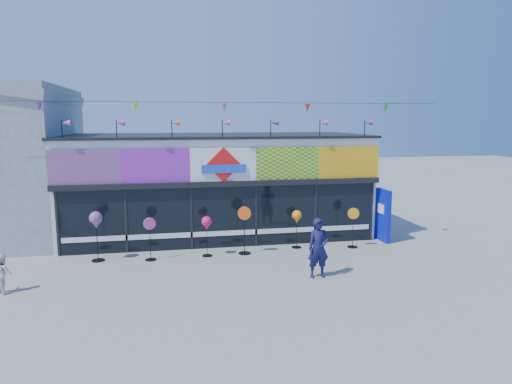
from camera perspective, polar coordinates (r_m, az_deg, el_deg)
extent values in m
plane|color=gray|center=(13.94, -2.31, -10.74)|extent=(80.00, 80.00, 0.00)
cube|color=white|center=(19.26, -4.93, 0.93)|extent=(12.00, 5.00, 4.00)
cube|color=black|center=(16.91, -4.03, -3.14)|extent=(11.60, 0.12, 2.30)
cube|color=black|center=(16.65, -4.06, 1.04)|extent=(12.00, 0.30, 0.20)
cube|color=white|center=(17.02, -3.99, -5.13)|extent=(11.40, 0.10, 0.18)
cube|color=black|center=(19.08, -5.02, 7.03)|extent=(12.20, 5.20, 0.10)
cube|color=black|center=(17.25, -23.58, -3.64)|extent=(0.08, 0.14, 2.30)
cube|color=black|center=(16.87, -15.94, -3.50)|extent=(0.08, 0.14, 2.30)
cube|color=black|center=(16.81, -8.10, -3.28)|extent=(0.08, 0.14, 2.30)
cube|color=black|center=(17.07, -0.02, -3.00)|extent=(0.08, 0.14, 2.30)
cube|color=black|center=(17.63, 7.36, -2.68)|extent=(0.08, 0.14, 2.30)
cube|color=black|center=(18.46, 14.17, -2.35)|extent=(0.08, 0.14, 2.30)
cube|color=red|center=(16.74, -20.67, 2.93)|extent=(2.40, 0.08, 1.20)
cube|color=purple|center=(16.49, -12.42, 3.22)|extent=(2.40, 0.08, 1.20)
cube|color=white|center=(16.58, -4.10, 3.44)|extent=(2.40, 0.08, 1.20)
cube|color=yellow|center=(17.02, 3.97, 3.59)|extent=(2.40, 0.08, 1.20)
cube|color=#FBAA15|center=(17.78, 11.50, 3.66)|extent=(2.40, 0.08, 1.20)
cube|color=red|center=(16.53, -4.07, 3.42)|extent=(1.27, 0.06, 1.27)
cube|color=blue|center=(16.52, -4.06, 2.90)|extent=(1.60, 0.05, 0.30)
cube|color=#DD498E|center=(17.02, -17.96, -3.91)|extent=(0.78, 0.03, 0.78)
cube|color=blue|center=(16.87, -14.02, -3.32)|extent=(0.92, 0.03, 0.92)
cube|color=purple|center=(16.79, -10.04, -2.46)|extent=(0.78, 0.03, 0.78)
cube|color=#209D18|center=(16.91, -6.02, -3.39)|extent=(0.92, 0.03, 0.92)
cube|color=yellow|center=(17.00, -2.08, -2.64)|extent=(0.78, 0.03, 0.78)
cube|color=gold|center=(17.16, 1.80, -1.79)|extent=(0.92, 0.03, 0.92)
cube|color=green|center=(17.56, 5.55, -3.39)|extent=(0.78, 0.03, 0.78)
cube|color=#19A45A|center=(17.84, 9.20, -2.00)|extent=(0.92, 0.03, 0.92)
cylinder|color=black|center=(17.02, -23.11, 7.11)|extent=(0.03, 0.03, 0.70)
cone|color=#F6529B|center=(16.99, -22.70, 7.97)|extent=(0.30, 0.22, 0.22)
cylinder|color=black|center=(16.73, -17.04, 7.41)|extent=(0.03, 0.03, 0.70)
cone|color=#B727AC|center=(16.71, -16.59, 8.29)|extent=(0.30, 0.22, 0.22)
cylinder|color=black|center=(16.63, -10.46, 7.65)|extent=(0.03, 0.03, 0.70)
cone|color=#DF5915|center=(16.63, -10.00, 8.52)|extent=(0.30, 0.22, 0.22)
cylinder|color=black|center=(16.74, -4.23, 7.78)|extent=(0.03, 0.03, 0.70)
cone|color=#DC49A0|center=(16.75, -3.76, 8.64)|extent=(0.30, 0.22, 0.22)
cylinder|color=black|center=(17.03, 1.85, 7.83)|extent=(0.03, 0.03, 0.70)
cone|color=#6023A7|center=(17.06, 2.32, 8.66)|extent=(0.30, 0.22, 0.22)
cylinder|color=black|center=(17.54, 7.98, 7.78)|extent=(0.03, 0.03, 0.70)
cone|color=#D6478D|center=(17.58, 8.44, 8.59)|extent=(0.30, 0.22, 0.22)
cylinder|color=black|center=(18.19, 13.41, 7.67)|extent=(0.03, 0.03, 0.70)
cone|color=purple|center=(18.24, 13.85, 8.44)|extent=(0.30, 0.22, 0.22)
cylinder|color=black|center=(16.10, -4.01, 11.12)|extent=(16.00, 0.01, 0.01)
cone|color=purple|center=(16.51, -25.48, 9.59)|extent=(0.20, 0.20, 0.28)
cone|color=#E7F214|center=(16.02, -14.90, 10.20)|extent=(0.20, 0.20, 0.28)
cone|color=#F3516C|center=(16.09, -4.00, 10.47)|extent=(0.20, 0.20, 0.28)
cone|color=red|center=(16.71, 6.44, 10.39)|extent=(0.20, 0.20, 0.28)
cone|color=green|center=(17.81, 15.86, 10.02)|extent=(0.20, 0.20, 0.28)
cube|color=#0B18AF|center=(18.49, 15.57, -2.80)|extent=(0.18, 1.03, 2.05)
cube|color=white|center=(18.40, 15.37, -2.03)|extent=(0.05, 0.46, 0.36)
cylinder|color=black|center=(16.44, -19.12, -8.07)|extent=(0.43, 0.43, 0.03)
cylinder|color=black|center=(16.25, -19.25, -5.66)|extent=(0.03, 0.03, 1.40)
sphere|color=purple|center=(16.08, -19.39, -3.07)|extent=(0.43, 0.43, 0.43)
cone|color=purple|center=(16.14, -19.34, -4.00)|extent=(0.21, 0.21, 0.19)
cylinder|color=black|center=(16.03, -13.01, -8.24)|extent=(0.38, 0.38, 0.03)
cylinder|color=black|center=(15.86, -13.09, -6.09)|extent=(0.02, 0.02, 1.22)
cylinder|color=#DE4A99|center=(15.71, -13.17, -3.88)|extent=(0.41, 0.14, 0.41)
cylinder|color=black|center=(16.16, -6.12, -7.91)|extent=(0.36, 0.36, 0.03)
cylinder|color=black|center=(16.00, -6.15, -5.87)|extent=(0.02, 0.02, 1.17)
sphere|color=#E2155B|center=(15.85, -6.19, -3.68)|extent=(0.36, 0.36, 0.36)
cone|color=#E2155B|center=(15.90, -6.18, -4.46)|extent=(0.18, 0.18, 0.16)
cylinder|color=black|center=(16.35, -1.44, -7.66)|extent=(0.44, 0.44, 0.03)
cylinder|color=black|center=(16.15, -1.45, -5.20)|extent=(0.03, 0.03, 1.41)
cylinder|color=#CF4A13|center=(15.99, -1.46, -2.67)|extent=(0.46, 0.21, 0.48)
cylinder|color=black|center=(17.15, 5.07, -6.89)|extent=(0.36, 0.36, 0.03)
cylinder|color=black|center=(16.99, 5.10, -4.96)|extent=(0.02, 0.02, 1.17)
sphere|color=orange|center=(16.85, 5.13, -2.89)|extent=(0.36, 0.36, 0.36)
cone|color=orange|center=(16.90, 5.12, -3.63)|extent=(0.18, 0.18, 0.16)
cylinder|color=black|center=(17.50, 11.94, -6.73)|extent=(0.38, 0.38, 0.03)
cylinder|color=black|center=(17.34, 12.01, -4.71)|extent=(0.02, 0.02, 1.24)
cylinder|color=orange|center=(17.20, 12.08, -2.64)|extent=(0.41, 0.17, 0.42)
imported|color=#141640|center=(13.90, 7.83, -6.95)|extent=(0.67, 0.44, 1.81)
imported|color=silver|center=(14.50, -29.07, -8.85)|extent=(0.57, 0.60, 1.09)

